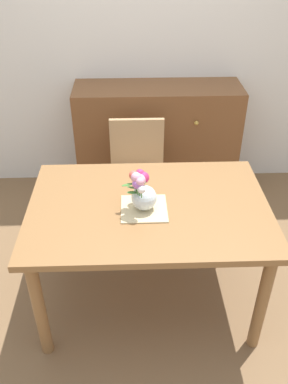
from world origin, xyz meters
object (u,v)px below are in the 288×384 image
Objects in this scene: chair_far at (137,169)px; dresser at (157,141)px; dining_table at (149,219)px; flower_vase at (142,192)px.

dresser is at bearing -110.08° from chair_far.
chair_far is 0.64× the size of dresser.
dining_table is at bearing -95.80° from dresser.
flower_vase is at bearing -135.90° from dining_table.
chair_far reaches higher than dining_table.
flower_vase reaches higher than dining_table.
dresser is (0.19, 0.51, -0.02)m from chair_far.
chair_far is at bearing 93.54° from dining_table.
dining_table is 1.57× the size of chair_far.
chair_far is 3.49× the size of flower_vase.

